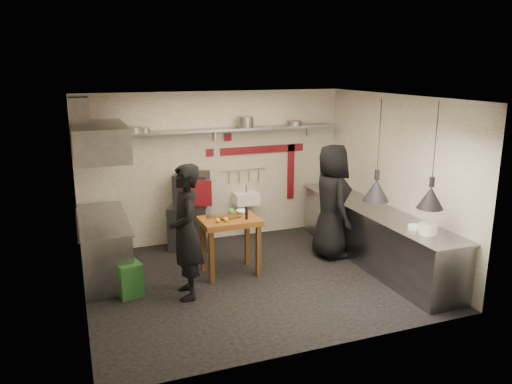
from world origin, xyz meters
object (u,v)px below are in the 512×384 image
object	(u,v)px
oven_stand	(190,226)
chef_left	(186,232)
green_bin	(129,279)
prep_table	(230,246)
combi_oven	(192,189)
chef_right	(331,202)

from	to	relation	value
oven_stand	chef_left	world-z (taller)	chef_left
green_bin	prep_table	distance (m)	1.65
prep_table	chef_left	xyz separation A→B (m)	(-0.82, -0.55, 0.51)
green_bin	prep_table	size ratio (longest dim) A/B	0.54
combi_oven	chef_right	size ratio (longest dim) A/B	0.30
chef_right	green_bin	bearing A→B (deg)	101.06
combi_oven	green_bin	xyz separation A→B (m)	(-1.35, -1.67, -0.84)
prep_table	combi_oven	bearing A→B (deg)	99.53
oven_stand	chef_right	bearing A→B (deg)	-7.04
oven_stand	combi_oven	bearing A→B (deg)	23.90
prep_table	chef_right	bearing A→B (deg)	2.54
oven_stand	combi_oven	size ratio (longest dim) A/B	1.35
prep_table	chef_left	bearing A→B (deg)	-147.00
combi_oven	chef_left	distance (m)	2.05
oven_stand	prep_table	bearing A→B (deg)	-53.46
combi_oven	prep_table	world-z (taller)	combi_oven
combi_oven	chef_left	world-z (taller)	chef_left
chef_right	prep_table	bearing A→B (deg)	98.53
oven_stand	green_bin	size ratio (longest dim) A/B	1.60
combi_oven	chef_left	size ratio (longest dim) A/B	0.30
oven_stand	chef_left	distance (m)	2.11
prep_table	chef_right	distance (m)	1.94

